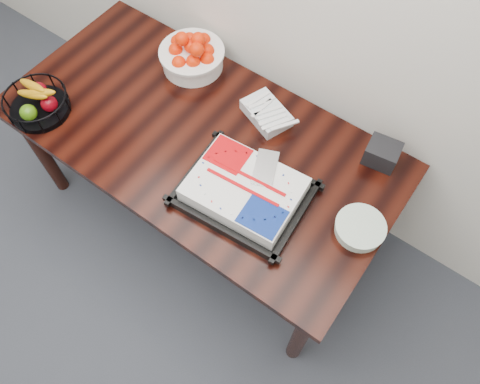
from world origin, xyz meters
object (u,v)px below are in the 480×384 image
Objects in this scene: tangerine_bowl at (192,53)px; fruit_basket at (36,102)px; table at (200,146)px; napkin_box at (382,153)px; cake_tray at (244,191)px; plate_stack at (360,228)px.

fruit_basket is at bearing -121.61° from tangerine_bowl.
tangerine_bowl is (-0.28, 0.31, 0.17)m from table.
fruit_basket reaches higher than napkin_box.
cake_tray is at bearing -21.33° from table.
napkin_box is at bearing 25.86° from fruit_basket.
napkin_box is (0.99, 0.04, -0.04)m from tangerine_bowl.
cake_tray is 3.91× the size of napkin_box.
plate_stack is 1.48× the size of napkin_box.
cake_tray is (0.35, -0.14, 0.13)m from table.
cake_tray is 0.47m from plate_stack.
cake_tray is 0.77m from tangerine_bowl.
tangerine_bowl reaches higher than fruit_basket.
plate_stack is at bearing 0.13° from table.
plate_stack is at bearing 16.79° from cake_tray.
table is 5.78× the size of tangerine_bowl.
table is 0.80m from napkin_box.
table is 3.42× the size of cake_tray.
tangerine_bowl is at bearing 58.39° from fruit_basket.
fruit_basket is 1.53m from napkin_box.
napkin_box is at bearing 104.62° from plate_stack.
cake_tray is at bearing -35.41° from tangerine_bowl.
plate_stack is at bearing -75.38° from napkin_box.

